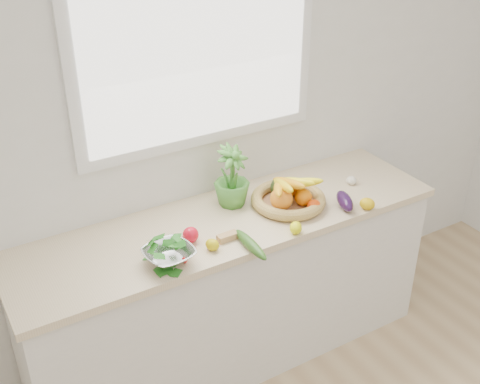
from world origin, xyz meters
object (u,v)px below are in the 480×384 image
eggplant (345,201)px  cucumber (251,244)px  apple (191,235)px  potted_herb (232,177)px  colander_with_spinach (169,252)px  fruit_basket (288,196)px

eggplant → cucumber: (-0.62, -0.08, -0.01)m
apple → potted_herb: size_ratio=0.23×
apple → cucumber: (0.21, -0.20, -0.01)m
cucumber → colander_with_spinach: 0.38m
cucumber → fruit_basket: 0.45m
eggplant → cucumber: 0.62m
eggplant → fruit_basket: fruit_basket is taller
apple → eggplant: 0.84m
eggplant → fruit_basket: (-0.24, 0.17, 0.02)m
eggplant → fruit_basket: size_ratio=0.43×
apple → colander_with_spinach: bearing=-147.1°
colander_with_spinach → cucumber: bearing=-14.3°
fruit_basket → colander_with_spinach: 0.76m
potted_herb → fruit_basket: 0.31m
cucumber → colander_with_spinach: (-0.37, 0.09, 0.03)m
eggplant → colander_with_spinach: 0.99m
eggplant → colander_with_spinach: size_ratio=0.74×
cucumber → fruit_basket: (0.38, 0.24, 0.03)m
apple → potted_herb: (0.34, 0.21, 0.12)m
potted_herb → colander_with_spinach: (-0.50, -0.31, -0.10)m
apple → colander_with_spinach: 0.19m
fruit_basket → colander_with_spinach: (-0.75, -0.15, 0.00)m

